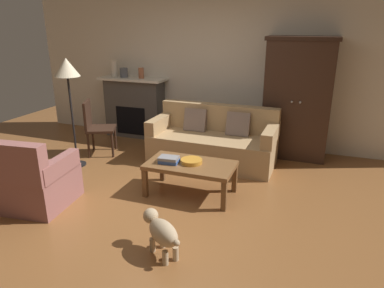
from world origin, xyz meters
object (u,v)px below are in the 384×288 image
fireplace (135,107)px  dog (162,231)px  floor_lamp (67,74)px  mantel_vase_slate (124,73)px  book_stack (169,160)px  mantel_vase_cream (114,68)px  armoire (297,99)px  mantel_vase_terracotta (141,73)px  armchair_near_left (33,181)px  side_chair_wooden (95,124)px  couch (213,142)px  coffee_table (190,167)px  fruit_bowl (191,161)px

fireplace → dog: size_ratio=2.56×
floor_lamp → mantel_vase_slate: bearing=92.1°
book_stack → mantel_vase_cream: (-1.97, 2.00, 0.81)m
armoire → mantel_vase_terracotta: bearing=178.8°
armchair_near_left → mantel_vase_cream: bearing=102.0°
mantel_vase_terracotta → armchair_near_left: bearing=-89.1°
side_chair_wooden → floor_lamp: size_ratio=0.56×
armchair_near_left → side_chair_wooden: size_ratio=0.98×
armchair_near_left → side_chair_wooden: side_chair_wooden is taller
side_chair_wooden → dog: size_ratio=1.83×
floor_lamp → couch: bearing=24.4°
armoire → fireplace: bearing=178.5°
book_stack → dog: 1.28m
mantel_vase_slate → floor_lamp: (0.06, -1.63, 0.19)m
armoire → coffee_table: 2.25m
couch → armchair_near_left: 2.62m
book_stack → dog: bearing=-69.6°
coffee_table → mantel_vase_cream: bearing=139.1°
fruit_bowl → floor_lamp: (-1.98, 0.29, 0.95)m
mantel_vase_cream → armchair_near_left: mantel_vase_cream is taller
book_stack → dog: book_stack is taller
floor_lamp → fruit_bowl: bearing=-8.3°
mantel_vase_cream → floor_lamp: 1.65m
dog → armchair_near_left: bearing=169.6°
fruit_bowl → armchair_near_left: 1.89m
fruit_bowl → armoire: bearing=59.6°
armchair_near_left → floor_lamp: (-0.35, 1.23, 1.08)m
armchair_near_left → side_chair_wooden: bearing=101.0°
book_stack → mantel_vase_terracotta: bearing=125.2°
armoire → dog: bearing=-106.4°
armoire → mantel_vase_cream: size_ratio=6.23×
coffee_table → mantel_vase_slate: 2.93m
book_stack → mantel_vase_terracotta: mantel_vase_terracotta is taller
fireplace → couch: fireplace is taller
mantel_vase_slate → side_chair_wooden: mantel_vase_slate is taller
couch → floor_lamp: bearing=-155.6°
armoire → mantel_vase_terracotta: (-2.77, 0.06, 0.26)m
coffee_table → fruit_bowl: fruit_bowl is taller
armoire → mantel_vase_slate: (-3.13, 0.06, 0.26)m
armoire → mantel_vase_cream: armoire is taller
fruit_bowl → coffee_table: bearing=-116.4°
fireplace → book_stack: 2.57m
mantel_vase_cream → floor_lamp: bearing=-81.0°
book_stack → mantel_vase_terracotta: (-1.41, 2.00, 0.75)m
fireplace → book_stack: (1.59, -2.02, -0.11)m
mantel_vase_terracotta → side_chair_wooden: (-0.30, -1.09, -0.70)m
coffee_table → dog: 1.27m
fireplace → side_chair_wooden: bearing=-96.1°
couch → fruit_bowl: (0.06, -1.16, 0.13)m
fruit_bowl → mantel_vase_slate: (-2.04, 1.92, 0.76)m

